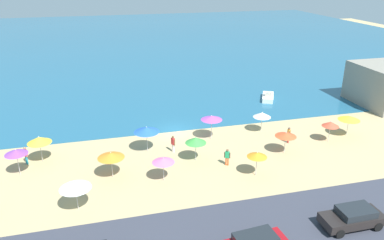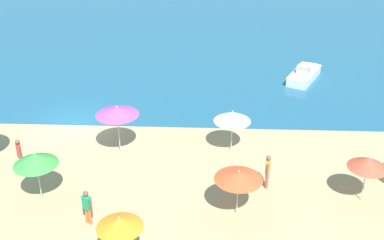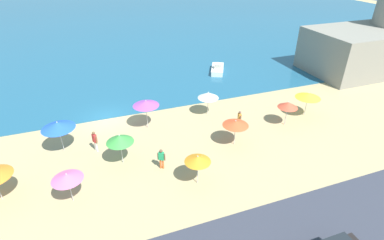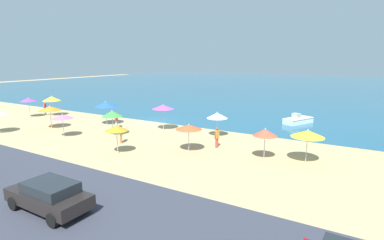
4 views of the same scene
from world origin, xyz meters
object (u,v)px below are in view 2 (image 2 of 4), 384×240
beach_umbrella_12 (35,159)px  bather_1 (87,206)px  beach_umbrella_10 (232,116)px  beach_umbrella_8 (117,111)px  bather_3 (19,153)px  beach_umbrella_9 (239,176)px  bather_0 (268,170)px  skiff_nearshore (304,75)px  beach_umbrella_0 (120,223)px  beach_umbrella_2 (368,163)px

beach_umbrella_12 → bather_1: (2.50, -1.57, -1.17)m
beach_umbrella_10 → beach_umbrella_8: bearing=-176.2°
beach_umbrella_8 → bather_3: bearing=-155.9°
bather_1 → beach_umbrella_8: bearing=87.2°
beach_umbrella_9 → bather_1: size_ratio=1.35×
bather_0 → bather_3: bather_3 is taller
beach_umbrella_10 → skiff_nearshore: size_ratio=0.57×
beach_umbrella_0 → beach_umbrella_8: beach_umbrella_8 is taller
beach_umbrella_8 → beach_umbrella_12: 5.00m
beach_umbrella_8 → beach_umbrella_9: (5.86, -4.79, -0.43)m
bather_0 → beach_umbrella_10: bearing=115.7°
beach_umbrella_12 → skiff_nearshore: bearing=45.5°
beach_umbrella_10 → beach_umbrella_0: bearing=-116.8°
beach_umbrella_10 → bather_3: 10.52m
beach_umbrella_2 → beach_umbrella_8: bearing=162.4°
bather_0 → bather_3: (-11.74, 0.84, 0.03)m
beach_umbrella_10 → bather_1: 8.66m
skiff_nearshore → bather_0: bearing=-106.4°
bather_3 → beach_umbrella_8: bearing=24.1°
beach_umbrella_0 → beach_umbrella_12: size_ratio=0.93×
beach_umbrella_12 → bather_1: bearing=-32.1°
beach_umbrella_10 → beach_umbrella_9: bearing=-88.9°
beach_umbrella_12 → bather_1: beach_umbrella_12 is taller
bather_3 → skiff_nearshore: size_ratio=0.43×
beach_umbrella_8 → beach_umbrella_9: bearing=-39.2°
beach_umbrella_0 → bather_1: beach_umbrella_0 is taller
bather_1 → skiff_nearshore: 19.35m
beach_umbrella_10 → bather_3: bearing=-166.9°
bather_0 → bather_1: bather_0 is taller
beach_umbrella_12 → bather_0: (10.08, 1.33, -1.12)m
skiff_nearshore → beach_umbrella_12: bearing=-134.5°
bather_1 → skiff_nearshore: (11.34, 15.66, -0.49)m
beach_umbrella_8 → bather_1: 5.91m
beach_umbrella_9 → bather_1: bearing=-171.3°
bather_3 → beach_umbrella_9: bearing=-15.2°
bather_1 → bather_3: 5.59m
beach_umbrella_0 → beach_umbrella_2: beach_umbrella_2 is taller
beach_umbrella_12 → beach_umbrella_9: bearing=-4.2°
bather_0 → skiff_nearshore: (3.76, 12.77, -0.54)m
beach_umbrella_0 → beach_umbrella_10: beach_umbrella_10 is taller
beach_umbrella_10 → skiff_nearshore: bearing=61.0°
beach_umbrella_2 → bather_0: (-4.11, 0.80, -1.00)m
beach_umbrella_12 → beach_umbrella_2: bearing=2.1°
bather_0 → bather_1: 8.12m
beach_umbrella_2 → bather_3: bearing=174.1°
bather_1 → skiff_nearshore: bather_1 is taller
beach_umbrella_8 → bather_0: (7.30, -2.83, -1.40)m
beach_umbrella_2 → beach_umbrella_10: (-5.66, 4.00, 0.03)m
beach_umbrella_2 → beach_umbrella_8: 11.98m
beach_umbrella_2 → bather_0: beach_umbrella_2 is taller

